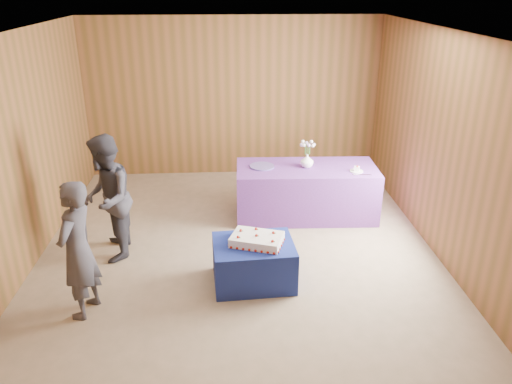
{
  "coord_description": "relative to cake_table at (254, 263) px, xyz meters",
  "views": [
    {
      "loc": [
        -0.11,
        -5.48,
        3.22
      ],
      "look_at": [
        0.23,
        0.1,
        0.83
      ],
      "focal_mm": 35.0,
      "sensor_mm": 36.0,
      "label": 1
    }
  ],
  "objects": [
    {
      "name": "guest_right",
      "position": [
        -1.73,
        0.7,
        0.54
      ],
      "size": [
        0.68,
        0.83,
        1.57
      ],
      "primitive_type": "imported",
      "rotation": [
        0.0,
        0.0,
        -1.45
      ],
      "color": "#34343E",
      "rests_on": "ground"
    },
    {
      "name": "ground",
      "position": [
        -0.16,
        0.59,
        -0.25
      ],
      "size": [
        6.0,
        6.0,
        0.0
      ],
      "primitive_type": "plane",
      "color": "gray",
      "rests_on": "ground"
    },
    {
      "name": "vase",
      "position": [
        0.86,
        1.74,
        0.6
      ],
      "size": [
        0.21,
        0.21,
        0.19
      ],
      "primitive_type": "imported",
      "rotation": [
        0.0,
        0.0,
        0.17
      ],
      "color": "white",
      "rests_on": "serving_table"
    },
    {
      "name": "knife",
      "position": [
        1.57,
        1.39,
        0.5
      ],
      "size": [
        0.26,
        0.05,
        0.0
      ],
      "primitive_type": "cube",
      "rotation": [
        0.0,
        0.0,
        -0.11
      ],
      "color": "silver",
      "rests_on": "serving_table"
    },
    {
      "name": "guest_left",
      "position": [
        -1.78,
        -0.46,
        0.48
      ],
      "size": [
        0.47,
        0.61,
        1.47
      ],
      "primitive_type": "imported",
      "rotation": [
        0.0,
        0.0,
        -1.82
      ],
      "color": "#3A3943",
      "rests_on": "ground"
    },
    {
      "name": "serving_table",
      "position": [
        0.86,
        1.74,
        0.12
      ],
      "size": [
        2.03,
        0.96,
        0.75
      ],
      "primitive_type": "cube",
      "rotation": [
        0.0,
        0.0,
        -0.03
      ],
      "color": "#713799",
      "rests_on": "ground"
    },
    {
      "name": "plate",
      "position": [
        1.52,
        1.53,
        0.51
      ],
      "size": [
        0.2,
        0.2,
        0.01
      ],
      "primitive_type": "cylinder",
      "rotation": [
        0.0,
        0.0,
        -0.08
      ],
      "color": "silver",
      "rests_on": "serving_table"
    },
    {
      "name": "sheet_cake",
      "position": [
        0.04,
        0.0,
        0.3
      ],
      "size": [
        0.67,
        0.56,
        0.13
      ],
      "rotation": [
        0.0,
        0.0,
        -0.33
      ],
      "color": "white",
      "rests_on": "cake_table"
    },
    {
      "name": "cake_table",
      "position": [
        0.0,
        0.0,
        0.0
      ],
      "size": [
        0.95,
        0.76,
        0.5
      ],
      "primitive_type": "cube",
      "rotation": [
        0.0,
        0.0,
        0.07
      ],
      "color": "navy",
      "rests_on": "ground"
    },
    {
      "name": "platter",
      "position": [
        0.22,
        1.79,
        0.51
      ],
      "size": [
        0.39,
        0.39,
        0.02
      ],
      "primitive_type": "cylinder",
      "rotation": [
        0.0,
        0.0,
        -0.13
      ],
      "color": "#5B4993",
      "rests_on": "serving_table"
    },
    {
      "name": "room_shell",
      "position": [
        -0.16,
        0.59,
        1.55
      ],
      "size": [
        5.04,
        6.04,
        2.72
      ],
      "color": "brown",
      "rests_on": "ground"
    },
    {
      "name": "cake_slice",
      "position": [
        1.52,
        1.53,
        0.55
      ],
      "size": [
        0.09,
        0.08,
        0.09
      ],
      "rotation": [
        0.0,
        0.0,
        -0.36
      ],
      "color": "white",
      "rests_on": "plate"
    },
    {
      "name": "flower_spray",
      "position": [
        0.86,
        1.74,
        0.83
      ],
      "size": [
        0.22,
        0.22,
        0.17
      ],
      "color": "#2E5A24",
      "rests_on": "vase"
    }
  ]
}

